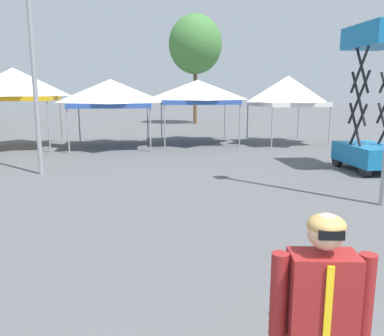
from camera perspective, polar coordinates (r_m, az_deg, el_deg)
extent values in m
cylinder|color=#9E9EA3|center=(17.49, -19.99, 5.91)|extent=(0.06, 0.06, 2.31)
cylinder|color=#9E9EA3|center=(20.74, -18.41, 6.70)|extent=(0.06, 0.06, 2.31)
pyramid|color=white|center=(19.40, -24.37, 11.26)|extent=(3.47, 3.47, 1.22)
cube|color=yellow|center=(19.40, -24.20, 9.18)|extent=(3.44, 3.44, 0.20)
cylinder|color=#9E9EA3|center=(16.88, -17.45, 5.40)|extent=(0.06, 0.06, 2.02)
cylinder|color=#9E9EA3|center=(16.67, -6.05, 5.78)|extent=(0.06, 0.06, 2.02)
cylinder|color=#9E9EA3|center=(20.16, -15.96, 6.31)|extent=(0.06, 0.06, 2.02)
cylinder|color=#9E9EA3|center=(19.98, -6.41, 6.62)|extent=(0.06, 0.06, 2.02)
pyramid|color=white|center=(18.28, -11.65, 10.85)|extent=(3.59, 3.59, 1.02)
cube|color=#3359B2|center=(18.29, -11.58, 8.93)|extent=(3.56, 3.56, 0.20)
cylinder|color=#9E9EA3|center=(17.59, -3.98, 6.25)|extent=(0.06, 0.06, 2.12)
cylinder|color=#9E9EA3|center=(18.07, 6.90, 6.32)|extent=(0.06, 0.06, 2.12)
cylinder|color=#9E9EA3|center=(20.97, -4.43, 7.00)|extent=(0.06, 0.06, 2.12)
cylinder|color=#9E9EA3|center=(21.37, 4.77, 7.07)|extent=(0.06, 0.06, 2.12)
pyramid|color=white|center=(19.37, 0.83, 11.23)|extent=(3.75, 3.75, 0.93)
cube|color=#3359B2|center=(19.38, 0.82, 9.56)|extent=(3.72, 3.72, 0.20)
cylinder|color=#9E9EA3|center=(17.75, 11.48, 5.93)|extent=(0.06, 0.06, 2.02)
cylinder|color=#9E9EA3|center=(19.15, 19.26, 5.89)|extent=(0.06, 0.06, 2.02)
cylinder|color=#9E9EA3|center=(20.35, 8.01, 6.66)|extent=(0.06, 0.06, 2.02)
cylinder|color=#9E9EA3|center=(21.58, 15.10, 6.63)|extent=(0.06, 0.06, 2.02)
pyramid|color=white|center=(19.60, 13.68, 11.05)|extent=(3.21, 3.21, 1.22)
cube|color=white|center=(19.61, 13.58, 8.97)|extent=(3.18, 3.18, 0.20)
cylinder|color=black|center=(12.82, 23.72, -0.13)|extent=(0.20, 0.49, 0.48)
cylinder|color=black|center=(14.30, 20.26, 1.19)|extent=(0.20, 0.49, 0.48)
cylinder|color=black|center=(14.88, 24.34, 1.24)|extent=(0.20, 0.49, 0.48)
cube|color=#1972AD|center=(13.80, 24.15, 1.83)|extent=(1.52, 2.37, 0.60)
cylinder|color=black|center=(13.47, 22.62, 5.12)|extent=(0.13, 1.05, 1.65)
cylinder|color=black|center=(13.47, 22.62, 5.12)|extent=(0.13, 1.05, 1.65)
cylinder|color=black|center=(13.42, 22.93, 9.26)|extent=(0.13, 1.05, 1.65)
cylinder|color=black|center=(13.42, 22.93, 9.26)|extent=(0.13, 1.05, 1.65)
cylinder|color=black|center=(13.44, 23.24, 13.41)|extent=(0.13, 1.05, 1.65)
cylinder|color=black|center=(13.44, 23.24, 13.41)|extent=(0.13, 1.05, 1.65)
cube|color=#1972AD|center=(13.73, 25.28, 15.73)|extent=(1.44, 2.25, 0.12)
cube|color=#1972AD|center=(14.68, 23.13, 16.84)|extent=(1.33, 0.13, 0.55)
cube|color=#1972AD|center=(13.45, 22.96, 17.47)|extent=(0.17, 2.19, 0.55)
cube|color=maroon|center=(2.75, 18.19, -17.45)|extent=(0.46, 0.32, 0.60)
cylinder|color=maroon|center=(2.68, 12.41, -17.46)|extent=(0.11, 0.11, 0.56)
cylinder|color=maroon|center=(2.83, 23.69, -16.57)|extent=(0.11, 0.11, 0.56)
sphere|color=#D8A884|center=(2.57, 18.79, -8.67)|extent=(0.23, 0.23, 0.23)
ellipsoid|color=tan|center=(2.56, 18.84, -7.82)|extent=(0.23, 0.23, 0.14)
cube|color=black|center=(2.47, 19.53, -9.15)|extent=(0.15, 0.05, 0.06)
cube|color=yellow|center=(2.62, 19.11, -17.82)|extent=(0.05, 0.02, 0.46)
cylinder|color=#9E9EA3|center=(13.02, -22.45, 20.73)|extent=(0.14, 0.14, 9.77)
cylinder|color=brown|center=(31.41, 0.46, 10.45)|extent=(0.28, 0.28, 4.43)
ellipsoid|color=#47843D|center=(31.61, 0.47, 17.42)|extent=(4.05, 4.05, 4.46)
cone|color=orange|center=(4.72, 13.55, -18.19)|extent=(0.32, 0.32, 0.46)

